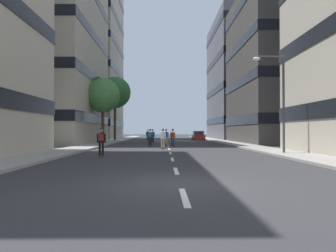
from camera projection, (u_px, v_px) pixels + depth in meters
ground_plane at (167, 143)px, 40.87m from camera, size 187.20×187.20×0.00m
sidewalk_left at (111, 141)px, 44.65m from camera, size 2.65×85.80×0.14m
sidewalk_right at (222, 141)px, 44.89m from camera, size 2.65×85.80×0.14m
lane_markings at (167, 142)px, 42.67m from camera, size 0.16×72.20×0.01m
building_left_mid at (42, 0)px, 40.23m from camera, size 13.61×18.52×35.99m
building_left_far at (82, 49)px, 60.11m from camera, size 13.61×17.03×33.92m
building_right_mid at (292, 68)px, 40.58m from camera, size 13.61×16.54×19.04m
building_right_far at (249, 79)px, 60.50m from camera, size 13.61×19.81×22.43m
parked_car_near at (198, 136)px, 52.44m from camera, size 1.82×4.40×1.52m
street_tree_near at (115, 93)px, 47.99m from camera, size 4.73×4.73×9.56m
street_tree_mid at (103, 96)px, 38.32m from camera, size 4.13×4.13×7.76m
streetlamp_right at (278, 92)px, 21.23m from camera, size 2.13×0.30×6.50m
skater_0 at (173, 136)px, 31.48m from camera, size 0.55×0.92×1.78m
skater_1 at (163, 138)px, 27.96m from camera, size 0.56×0.92×1.78m
skater_2 at (150, 136)px, 32.42m from camera, size 0.55×0.91×1.78m
skater_3 at (101, 140)px, 19.09m from camera, size 0.56×0.92×1.78m
skater_4 at (148, 134)px, 49.43m from camera, size 0.53×0.90×1.78m
skater_5 at (166, 136)px, 35.92m from camera, size 0.54×0.91×1.78m
skater_6 at (153, 135)px, 40.15m from camera, size 0.57×0.92×1.78m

